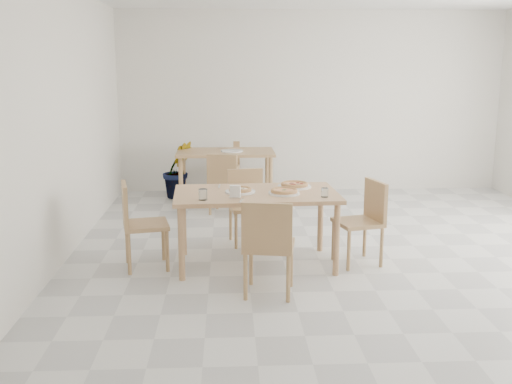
{
  "coord_description": "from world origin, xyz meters",
  "views": [
    {
      "loc": [
        -1.32,
        -5.88,
        2.01
      ],
      "look_at": [
        -1.04,
        -0.11,
        0.75
      ],
      "focal_mm": 42.0,
      "sensor_mm": 36.0,
      "label": 1
    }
  ],
  "objects_px": {
    "chair_south": "(268,241)",
    "chair_back_s": "(224,179)",
    "tumbler_a": "(203,194)",
    "chair_back_n": "(227,163)",
    "main_table": "(256,200)",
    "second_table": "(226,157)",
    "plate_pepperoni": "(294,186)",
    "potted_plant": "(178,170)",
    "chair_east": "(365,216)",
    "tumbler_b": "(325,192)",
    "plate_margherita": "(284,193)",
    "plate_empty": "(232,151)",
    "chair_north": "(247,201)",
    "pizza_mushroom": "(240,189)",
    "pizza_pepperoni": "(294,184)",
    "plate_mushroom": "(240,192)",
    "pizza_margherita": "(284,191)",
    "napkin_holder": "(235,192)",
    "chair_west": "(137,219)"
  },
  "relations": [
    {
      "from": "chair_south",
      "to": "plate_pepperoni",
      "type": "relative_size",
      "value": 2.53
    },
    {
      "from": "pizza_mushroom",
      "to": "potted_plant",
      "type": "height_order",
      "value": "potted_plant"
    },
    {
      "from": "potted_plant",
      "to": "plate_pepperoni",
      "type": "bearing_deg",
      "value": -63.86
    },
    {
      "from": "chair_south",
      "to": "chair_back_s",
      "type": "relative_size",
      "value": 1.05
    },
    {
      "from": "pizza_pepperoni",
      "to": "plate_mushroom",
      "type": "bearing_deg",
      "value": -157.66
    },
    {
      "from": "chair_back_s",
      "to": "potted_plant",
      "type": "height_order",
      "value": "potted_plant"
    },
    {
      "from": "chair_west",
      "to": "second_table",
      "type": "relative_size",
      "value": 0.61
    },
    {
      "from": "tumbler_b",
      "to": "chair_back_s",
      "type": "xyz_separation_m",
      "value": [
        -0.97,
        2.34,
        -0.31
      ]
    },
    {
      "from": "plate_pepperoni",
      "to": "potted_plant",
      "type": "height_order",
      "value": "potted_plant"
    },
    {
      "from": "pizza_mushroom",
      "to": "potted_plant",
      "type": "distance_m",
      "value": 3.28
    },
    {
      "from": "chair_west",
      "to": "potted_plant",
      "type": "xyz_separation_m",
      "value": [
        0.15,
        3.18,
        -0.07
      ]
    },
    {
      "from": "chair_back_s",
      "to": "chair_south",
      "type": "bearing_deg",
      "value": 112.47
    },
    {
      "from": "chair_west",
      "to": "napkin_holder",
      "type": "distance_m",
      "value": 1.03
    },
    {
      "from": "pizza_pepperoni",
      "to": "second_table",
      "type": "height_order",
      "value": "pizza_pepperoni"
    },
    {
      "from": "chair_north",
      "to": "chair_east",
      "type": "height_order",
      "value": "chair_east"
    },
    {
      "from": "tumbler_b",
      "to": "plate_margherita",
      "type": "bearing_deg",
      "value": 157.51
    },
    {
      "from": "pizza_mushroom",
      "to": "chair_east",
      "type": "bearing_deg",
      "value": 0.77
    },
    {
      "from": "main_table",
      "to": "chair_east",
      "type": "relative_size",
      "value": 1.94
    },
    {
      "from": "plate_margherita",
      "to": "tumbler_b",
      "type": "relative_size",
      "value": 3.5
    },
    {
      "from": "tumbler_b",
      "to": "potted_plant",
      "type": "relative_size",
      "value": 0.1
    },
    {
      "from": "chair_south",
      "to": "plate_pepperoni",
      "type": "distance_m",
      "value": 1.16
    },
    {
      "from": "main_table",
      "to": "second_table",
      "type": "distance_m",
      "value": 2.85
    },
    {
      "from": "chair_back_s",
      "to": "chair_back_n",
      "type": "distance_m",
      "value": 1.45
    },
    {
      "from": "potted_plant",
      "to": "second_table",
      "type": "bearing_deg",
      "value": -22.79
    },
    {
      "from": "main_table",
      "to": "chair_north",
      "type": "xyz_separation_m",
      "value": [
        -0.06,
        0.81,
        -0.2
      ]
    },
    {
      "from": "pizza_pepperoni",
      "to": "plate_empty",
      "type": "distance_m",
      "value": 2.62
    },
    {
      "from": "main_table",
      "to": "chair_east",
      "type": "height_order",
      "value": "chair_east"
    },
    {
      "from": "plate_pepperoni",
      "to": "main_table",
      "type": "bearing_deg",
      "value": -151.4
    },
    {
      "from": "pizza_mushroom",
      "to": "pizza_pepperoni",
      "type": "relative_size",
      "value": 0.93
    },
    {
      "from": "chair_north",
      "to": "plate_mushroom",
      "type": "relative_size",
      "value": 2.78
    },
    {
      "from": "plate_pepperoni",
      "to": "second_table",
      "type": "bearing_deg",
      "value": 105.29
    },
    {
      "from": "plate_margherita",
      "to": "chair_back_n",
      "type": "height_order",
      "value": "chair_back_n"
    },
    {
      "from": "chair_east",
      "to": "plate_pepperoni",
      "type": "xyz_separation_m",
      "value": [
        -0.7,
        0.21,
        0.27
      ]
    },
    {
      "from": "pizza_mushroom",
      "to": "potted_plant",
      "type": "relative_size",
      "value": 0.31
    },
    {
      "from": "chair_north",
      "to": "potted_plant",
      "type": "xyz_separation_m",
      "value": [
        -0.96,
        2.32,
        -0.05
      ]
    },
    {
      "from": "chair_east",
      "to": "pizza_mushroom",
      "type": "bearing_deg",
      "value": -103.82
    },
    {
      "from": "pizza_pepperoni",
      "to": "tumbler_a",
      "type": "bearing_deg",
      "value": -149.62
    },
    {
      "from": "plate_empty",
      "to": "tumbler_b",
      "type": "bearing_deg",
      "value": -74.05
    },
    {
      "from": "pizza_margherita",
      "to": "napkin_holder",
      "type": "relative_size",
      "value": 2.3
    },
    {
      "from": "chair_back_s",
      "to": "chair_north",
      "type": "bearing_deg",
      "value": 116.56
    },
    {
      "from": "chair_south",
      "to": "plate_empty",
      "type": "distance_m",
      "value": 3.64
    },
    {
      "from": "plate_margherita",
      "to": "chair_back_n",
      "type": "bearing_deg",
      "value": 98.86
    },
    {
      "from": "tumbler_b",
      "to": "chair_back_s",
      "type": "relative_size",
      "value": 0.11
    },
    {
      "from": "pizza_mushroom",
      "to": "second_table",
      "type": "distance_m",
      "value": 2.85
    },
    {
      "from": "chair_east",
      "to": "tumbler_a",
      "type": "distance_m",
      "value": 1.68
    },
    {
      "from": "chair_back_n",
      "to": "pizza_margherita",
      "type": "bearing_deg",
      "value": -71.14
    },
    {
      "from": "chair_south",
      "to": "potted_plant",
      "type": "xyz_separation_m",
      "value": [
        -1.09,
        3.99,
        -0.07
      ]
    },
    {
      "from": "chair_north",
      "to": "second_table",
      "type": "xyz_separation_m",
      "value": [
        -0.24,
        2.02,
        0.18
      ]
    },
    {
      "from": "plate_pepperoni",
      "to": "tumbler_b",
      "type": "height_order",
      "value": "tumbler_b"
    },
    {
      "from": "chair_south",
      "to": "tumbler_a",
      "type": "xyz_separation_m",
      "value": [
        -0.57,
        0.54,
        0.3
      ]
    }
  ]
}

